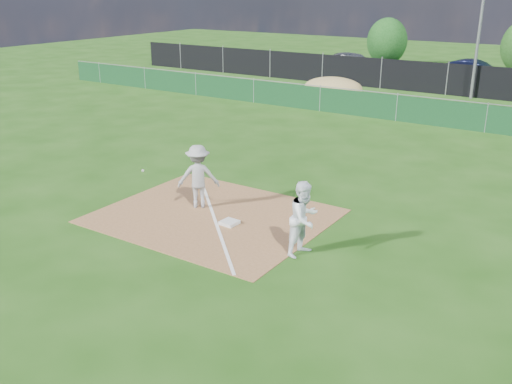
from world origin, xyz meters
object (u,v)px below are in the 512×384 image
first_base (229,223)px  play_at_first (198,176)px  tree_left (387,41)px  car_mid (474,72)px  runner (304,218)px  car_left (352,64)px  light_pole (480,24)px

first_base → play_at_first: size_ratio=0.17×
tree_left → car_mid: bearing=-31.6°
tree_left → play_at_first: bearing=-77.9°
play_at_first → first_base: bearing=-20.9°
first_base → runner: size_ratio=0.23×
first_base → car_left: size_ratio=0.09×
light_pole → car_mid: (-1.19, 5.31, -3.26)m
car_mid → light_pole: bearing=-161.1°
runner → car_left: 28.58m
runner → car_left: runner is taller
light_pole → car_left: bearing=155.9°
play_at_first → light_pole: bearing=84.0°
car_left → car_mid: size_ratio=1.08×
light_pole → play_at_first: size_ratio=3.21×
play_at_first → runner: size_ratio=1.37×
play_at_first → tree_left: bearing=102.1°
first_base → car_left: car_left is taller
play_at_first → tree_left: 32.23m
light_pole → runner: light_pole is taller
car_mid → runner: bearing=-167.8°
runner → light_pole: bearing=13.0°
light_pole → play_at_first: (-2.26, -21.37, -3.07)m
tree_left → car_left: bearing=-90.9°
car_mid → tree_left: (-7.84, 4.82, 1.14)m
light_pole → tree_left: 13.73m
play_at_first → car_mid: play_at_first is taller
light_pole → runner: 22.64m
runner → car_left: (-10.82, 26.45, -0.08)m
light_pole → runner: size_ratio=4.41×
play_at_first → car_left: bearing=105.1°
car_left → tree_left: (0.09, 6.04, 1.05)m
first_base → runner: bearing=-9.9°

